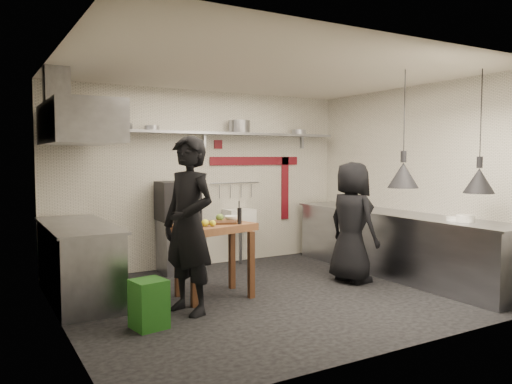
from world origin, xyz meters
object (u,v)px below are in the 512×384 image
chef_left (189,225)px  combi_oven (178,201)px  chef_right (352,222)px  green_bin (149,304)px  prep_table (214,261)px  oven_stand (181,246)px

chef_left → combi_oven: bearing=143.1°
chef_right → combi_oven: bearing=43.8°
green_bin → chef_right: chef_right is taller
combi_oven → prep_table: combi_oven is taller
prep_table → combi_oven: bearing=72.8°
prep_table → chef_left: 0.84m
green_bin → chef_right: bearing=8.2°
combi_oven → prep_table: size_ratio=0.63×
oven_stand → green_bin: bearing=-116.8°
prep_table → chef_right: size_ratio=0.55×
prep_table → chef_left: (-0.51, -0.42, 0.53)m
combi_oven → prep_table: (-0.09, -1.47, -0.63)m
green_bin → chef_right: (3.06, 0.44, 0.59)m
chef_left → chef_right: size_ratio=1.18×
oven_stand → combi_oven: size_ratio=1.38×
prep_table → chef_left: bearing=-154.1°
green_bin → oven_stand: bearing=61.2°
green_bin → chef_left: size_ratio=0.25×
oven_stand → prep_table: size_ratio=0.87×
chef_right → green_bin: bearing=94.0°
oven_stand → chef_left: size_ratio=0.40×
oven_stand → combi_oven: 0.69m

